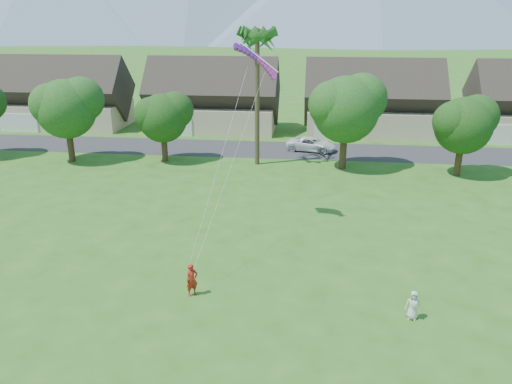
# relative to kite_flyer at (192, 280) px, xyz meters

# --- Properties ---
(ground) EXTENTS (500.00, 500.00, 0.00)m
(ground) POSITION_rel_kite_flyer_xyz_m (2.65, -4.71, -0.86)
(ground) COLOR #2D6019
(ground) RESTS_ON ground
(street) EXTENTS (90.00, 7.00, 0.01)m
(street) POSITION_rel_kite_flyer_xyz_m (2.65, 29.29, -0.86)
(street) COLOR #2D2D30
(street) RESTS_ON ground
(kite_flyer) EXTENTS (0.75, 0.72, 1.73)m
(kite_flyer) POSITION_rel_kite_flyer_xyz_m (0.00, 0.00, 0.00)
(kite_flyer) COLOR #B22214
(kite_flyer) RESTS_ON ground
(watcher) EXTENTS (0.77, 0.56, 1.44)m
(watcher) POSITION_rel_kite_flyer_xyz_m (10.71, -0.89, -0.14)
(watcher) COLOR silver
(watcher) RESTS_ON ground
(parked_car) EXTENTS (5.47, 3.39, 1.41)m
(parked_car) POSITION_rel_kite_flyer_xyz_m (5.74, 29.29, -0.16)
(parked_car) COLOR white
(parked_car) RESTS_ON ground
(houses_row) EXTENTS (72.75, 8.19, 8.86)m
(houses_row) POSITION_rel_kite_flyer_xyz_m (3.14, 38.29, 2.58)
(houses_row) COLOR beige
(houses_row) RESTS_ON ground
(tree_row) EXTENTS (62.27, 6.67, 8.45)m
(tree_row) POSITION_rel_kite_flyer_xyz_m (1.51, 23.21, 4.02)
(tree_row) COLOR #47301C
(tree_row) RESTS_ON ground
(fan_palm) EXTENTS (3.00, 3.00, 13.80)m
(fan_palm) POSITION_rel_kite_flyer_xyz_m (0.65, 23.79, 10.94)
(fan_palm) COLOR #4C3D26
(fan_palm) RESTS_ON ground
(parafoil_kite) EXTENTS (3.24, 1.08, 0.50)m
(parafoil_kite) POSITION_rel_kite_flyer_xyz_m (2.24, 9.85, 10.05)
(parafoil_kite) COLOR #6F16AB
(parafoil_kite) RESTS_ON ground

